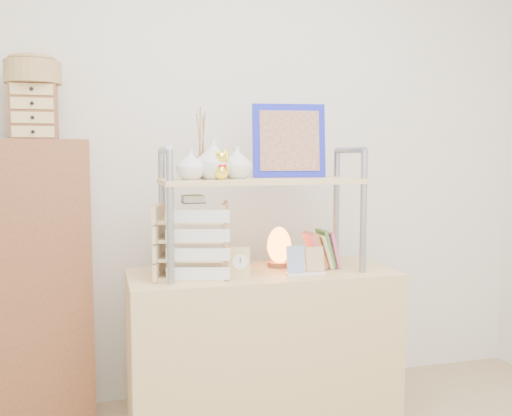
{
  "coord_description": "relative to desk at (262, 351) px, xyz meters",
  "views": [
    {
      "loc": [
        -0.71,
        -1.26,
        1.28
      ],
      "look_at": [
        -0.03,
        1.2,
        1.04
      ],
      "focal_mm": 40.0,
      "sensor_mm": 36.0,
      "label": 1
    }
  ],
  "objects": [
    {
      "name": "hutch",
      "position": [
        -0.05,
        0.01,
        0.81
      ],
      "size": [
        0.9,
        0.34,
        0.77
      ],
      "color": "#8F939C",
      "rests_on": "desk"
    },
    {
      "name": "postcard_stand",
      "position": [
        0.17,
        -0.11,
        0.41
      ],
      "size": [
        0.18,
        0.05,
        0.13
      ],
      "color": "white",
      "rests_on": "desk"
    },
    {
      "name": "room_shell",
      "position": [
        0.0,
        -0.81,
        1.32
      ],
      "size": [
        3.42,
        3.41,
        2.61
      ],
      "color": "silver",
      "rests_on": "ground"
    },
    {
      "name": "cabinet",
      "position": [
        -0.98,
        0.37,
        0.3
      ],
      "size": [
        0.48,
        0.3,
        1.35
      ],
      "primitive_type": "cube",
      "rotation": [
        0.0,
        0.0,
        0.13
      ],
      "color": "brown",
      "rests_on": "ground"
    },
    {
      "name": "desk",
      "position": [
        0.0,
        0.0,
        0.0
      ],
      "size": [
        1.2,
        0.5,
        0.75
      ],
      "primitive_type": "cube",
      "color": "tan",
      "rests_on": "ground"
    },
    {
      "name": "salt_lamp",
      "position": [
        0.11,
        0.08,
        0.47
      ],
      "size": [
        0.12,
        0.12,
        0.19
      ],
      "color": "brown",
      "rests_on": "desk"
    },
    {
      "name": "drawer_chest",
      "position": [
        -0.98,
        0.35,
        1.1
      ],
      "size": [
        0.2,
        0.16,
        0.25
      ],
      "color": "brown",
      "rests_on": "cabinet"
    },
    {
      "name": "letter_tray",
      "position": [
        -0.32,
        -0.01,
        0.52
      ],
      "size": [
        0.35,
        0.34,
        0.35
      ],
      "color": "tan",
      "rests_on": "desk"
    },
    {
      "name": "desk_clock",
      "position": [
        -0.13,
        -0.1,
        0.44
      ],
      "size": [
        0.1,
        0.06,
        0.13
      ],
      "color": "tan",
      "rests_on": "desk"
    },
    {
      "name": "woven_basket",
      "position": [
        -0.98,
        0.35,
        1.28
      ],
      "size": [
        0.25,
        0.25,
        0.1
      ],
      "primitive_type": "cylinder",
      "color": "olive",
      "rests_on": "drawer_chest"
    }
  ]
}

